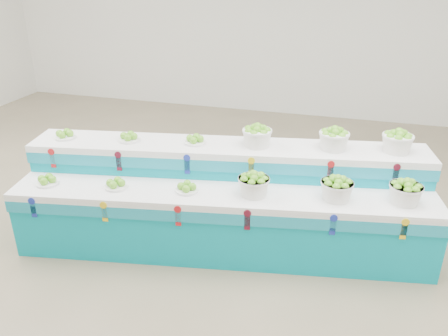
% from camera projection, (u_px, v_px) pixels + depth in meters
% --- Properties ---
extents(ground, '(10.00, 10.00, 0.00)m').
position_uv_depth(ground, '(135.00, 241.00, 4.91)').
color(ground, '#72664F').
rests_on(ground, ground).
extents(back_wall, '(10.00, 0.00, 10.00)m').
position_uv_depth(back_wall, '(247.00, 7.00, 8.44)').
color(back_wall, silver).
rests_on(back_wall, ground).
extents(display_stand, '(4.33, 1.79, 1.02)m').
position_uv_depth(display_stand, '(224.00, 199.00, 4.72)').
color(display_stand, '#0498AE').
rests_on(display_stand, ground).
extents(plate_lower_left, '(0.27, 0.27, 0.10)m').
position_uv_depth(plate_lower_left, '(47.00, 180.00, 4.55)').
color(plate_lower_left, white).
rests_on(plate_lower_left, display_stand).
extents(plate_lower_mid, '(0.27, 0.27, 0.10)m').
position_uv_depth(plate_lower_mid, '(116.00, 183.00, 4.48)').
color(plate_lower_mid, white).
rests_on(plate_lower_mid, display_stand).
extents(plate_lower_right, '(0.27, 0.27, 0.10)m').
position_uv_depth(plate_lower_right, '(187.00, 187.00, 4.41)').
color(plate_lower_right, white).
rests_on(plate_lower_right, display_stand).
extents(basket_lower_left, '(0.35, 0.35, 0.23)m').
position_uv_depth(basket_lower_left, '(254.00, 184.00, 4.31)').
color(basket_lower_left, silver).
rests_on(basket_lower_left, display_stand).
extents(basket_lower_mid, '(0.35, 0.35, 0.23)m').
position_uv_depth(basket_lower_mid, '(337.00, 188.00, 4.24)').
color(basket_lower_mid, silver).
rests_on(basket_lower_mid, display_stand).
extents(basket_lower_right, '(0.35, 0.35, 0.23)m').
position_uv_depth(basket_lower_right, '(405.00, 192.00, 4.17)').
color(basket_lower_right, silver).
rests_on(basket_lower_right, display_stand).
extents(plate_upper_left, '(0.27, 0.27, 0.10)m').
position_uv_depth(plate_upper_left, '(65.00, 134.00, 4.89)').
color(plate_upper_left, white).
rests_on(plate_upper_left, display_stand).
extents(plate_upper_mid, '(0.27, 0.27, 0.10)m').
position_uv_depth(plate_upper_mid, '(129.00, 136.00, 4.82)').
color(plate_upper_mid, white).
rests_on(plate_upper_mid, display_stand).
extents(plate_upper_right, '(0.27, 0.27, 0.10)m').
position_uv_depth(plate_upper_right, '(195.00, 139.00, 4.75)').
color(plate_upper_right, white).
rests_on(plate_upper_right, display_stand).
extents(basket_upper_left, '(0.35, 0.35, 0.23)m').
position_uv_depth(basket_upper_left, '(257.00, 136.00, 4.66)').
color(basket_upper_left, silver).
rests_on(basket_upper_left, display_stand).
extents(basket_upper_mid, '(0.35, 0.35, 0.23)m').
position_uv_depth(basket_upper_mid, '(334.00, 139.00, 4.58)').
color(basket_upper_mid, silver).
rests_on(basket_upper_mid, display_stand).
extents(basket_upper_right, '(0.35, 0.35, 0.23)m').
position_uv_depth(basket_upper_right, '(397.00, 141.00, 4.52)').
color(basket_upper_right, silver).
rests_on(basket_upper_right, display_stand).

